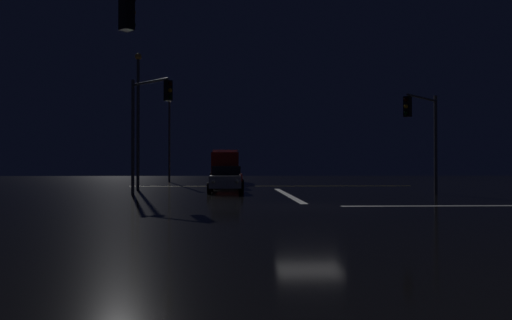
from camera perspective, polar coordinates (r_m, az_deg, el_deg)
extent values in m
cube|color=black|center=(19.85, 5.99, -5.38)|extent=(120.00, 120.00, 0.10)
cube|color=white|center=(27.87, 3.53, -3.91)|extent=(0.35, 13.86, 0.01)
cube|color=yellow|center=(39.41, 1.76, -2.96)|extent=(22.00, 0.15, 0.01)
cube|color=#B7B7BC|center=(30.01, -3.45, -2.41)|extent=(1.80, 4.20, 0.70)
cube|color=black|center=(30.19, -3.44, -1.21)|extent=(1.60, 2.00, 0.55)
cylinder|color=black|center=(28.47, -1.69, -3.21)|extent=(0.22, 0.64, 0.64)
cylinder|color=black|center=(28.50, -5.31, -3.20)|extent=(0.22, 0.64, 0.64)
cylinder|color=black|center=(31.57, -1.77, -2.96)|extent=(0.22, 0.64, 0.64)
cylinder|color=black|center=(31.60, -5.04, -2.95)|extent=(0.22, 0.64, 0.64)
sphere|color=#F9EFC6|center=(27.88, -2.18, -2.44)|extent=(0.22, 0.22, 0.22)
sphere|color=#F9EFC6|center=(27.91, -4.86, -2.43)|extent=(0.22, 0.22, 0.22)
cube|color=maroon|center=(35.73, -3.05, -2.13)|extent=(1.80, 4.20, 0.70)
cube|color=black|center=(35.92, -3.05, -1.12)|extent=(1.60, 2.00, 0.55)
cylinder|color=black|center=(34.20, -1.57, -2.78)|extent=(0.22, 0.64, 0.64)
cylinder|color=black|center=(34.21, -4.58, -2.78)|extent=(0.22, 0.64, 0.64)
cylinder|color=black|center=(37.29, -1.64, -2.60)|extent=(0.22, 0.64, 0.64)
cylinder|color=black|center=(37.31, -4.41, -2.60)|extent=(0.22, 0.64, 0.64)
sphere|color=#F9EFC6|center=(33.61, -1.98, -2.13)|extent=(0.22, 0.22, 0.22)
sphere|color=#F9EFC6|center=(33.62, -4.19, -2.13)|extent=(0.22, 0.22, 0.22)
cube|color=#14512D|center=(41.33, -3.02, -1.93)|extent=(1.80, 4.20, 0.70)
cube|color=black|center=(41.52, -3.01, -1.06)|extent=(1.60, 2.00, 0.55)
cylinder|color=black|center=(39.79, -1.74, -2.48)|extent=(0.22, 0.64, 0.64)
cylinder|color=black|center=(39.81, -4.33, -2.48)|extent=(0.22, 0.64, 0.64)
cylinder|color=black|center=(42.89, -1.79, -2.35)|extent=(0.22, 0.64, 0.64)
cylinder|color=black|center=(42.91, -4.20, -2.35)|extent=(0.22, 0.64, 0.64)
sphere|color=#F9EFC6|center=(39.21, -2.09, -1.92)|extent=(0.22, 0.22, 0.22)
sphere|color=#F9EFC6|center=(39.22, -3.99, -1.92)|extent=(0.22, 0.22, 0.22)
cube|color=red|center=(45.17, -3.51, -0.60)|extent=(2.40, 2.20, 2.30)
cube|color=silver|center=(49.67, -3.42, -0.43)|extent=(2.40, 5.00, 2.60)
cylinder|color=black|center=(45.78, -2.00, -2.04)|extent=(0.28, 0.96, 0.96)
cylinder|color=black|center=(45.82, -5.00, -2.04)|extent=(0.28, 0.96, 0.96)
cylinder|color=black|center=(50.48, -2.05, -1.91)|extent=(0.28, 0.96, 0.96)
cylinder|color=black|center=(50.51, -4.77, -1.91)|extent=(0.28, 0.96, 0.96)
sphere|color=#F9EFC6|center=(44.02, -2.43, -1.38)|extent=(0.26, 0.26, 0.26)
sphere|color=#F9EFC6|center=(44.05, -4.65, -1.38)|extent=(0.26, 0.26, 0.26)
cube|color=black|center=(14.66, -14.40, 16.00)|extent=(0.46, 0.46, 1.05)
sphere|color=black|center=(14.85, -13.86, 17.18)|extent=(0.22, 0.22, 0.22)
sphere|color=orange|center=(14.74, -13.86, 15.90)|extent=(0.22, 0.22, 0.22)
sphere|color=black|center=(14.65, -13.86, 14.61)|extent=(0.22, 0.22, 0.22)
cylinder|color=#4C4C51|center=(30.33, 19.64, 1.64)|extent=(0.18, 0.18, 5.57)
cylinder|color=#4C4C51|center=(28.93, 18.26, 6.68)|extent=(2.57, 2.57, 0.12)
cube|color=black|center=(27.28, 16.74, 5.80)|extent=(0.46, 0.46, 1.05)
sphere|color=black|center=(27.18, 16.59, 6.56)|extent=(0.22, 0.22, 0.22)
sphere|color=orange|center=(27.14, 16.59, 5.84)|extent=(0.22, 0.22, 0.22)
sphere|color=black|center=(27.10, 16.60, 5.11)|extent=(0.22, 0.22, 0.22)
cylinder|color=#4C4C51|center=(28.67, -13.74, 2.54)|extent=(0.18, 0.18, 6.35)
cylinder|color=#4C4C51|center=(27.69, -11.90, 8.63)|extent=(2.30, 2.30, 0.12)
cube|color=black|center=(26.35, -9.90, 7.72)|extent=(0.46, 0.46, 1.05)
sphere|color=black|center=(26.28, -9.68, 8.51)|extent=(0.22, 0.22, 0.22)
sphere|color=orange|center=(26.23, -9.68, 7.76)|extent=(0.22, 0.22, 0.22)
sphere|color=black|center=(26.18, -9.68, 7.01)|extent=(0.22, 0.22, 0.22)
cylinder|color=#424247|center=(33.97, -13.18, 3.92)|extent=(0.20, 0.20, 8.58)
sphere|color=#F9AD47|center=(34.61, -13.16, 11.32)|extent=(0.44, 0.44, 0.44)
cylinder|color=#424247|center=(49.77, -9.76, 3.01)|extent=(0.20, 0.20, 9.53)
sphere|color=#F9AD47|center=(50.33, -9.74, 8.64)|extent=(0.44, 0.44, 0.44)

